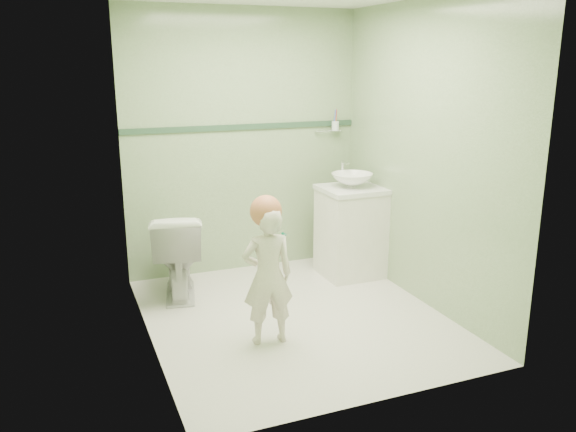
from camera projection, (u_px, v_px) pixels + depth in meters
name	position (u px, v px, depth m)	size (l,w,h in m)	color
ground	(295.00, 317.00, 4.55)	(2.50, 2.50, 0.00)	silver
room_shell	(296.00, 165.00, 4.24)	(2.50, 2.54, 2.40)	#8BA978
trim_stripe	(244.00, 127.00, 5.31)	(2.20, 0.02, 0.05)	#2C4B35
vanity	(351.00, 233.00, 5.38)	(0.52, 0.50, 0.80)	silver
counter	(352.00, 189.00, 5.27)	(0.54, 0.52, 0.04)	white
basin	(352.00, 180.00, 5.25)	(0.37, 0.37, 0.13)	white
faucet	(343.00, 168.00, 5.39)	(0.03, 0.13, 0.18)	silver
cup_holder	(334.00, 126.00, 5.59)	(0.26, 0.07, 0.21)	silver
toilet	(177.00, 254.00, 4.91)	(0.41, 0.72, 0.73)	white
toddler	(268.00, 276.00, 4.04)	(0.36, 0.24, 0.99)	white
hair_cap	(266.00, 211.00, 3.94)	(0.22, 0.22, 0.22)	#BF6D46
teal_toothbrush	(283.00, 233.00, 3.86)	(0.11, 0.13, 0.08)	#0C7E63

